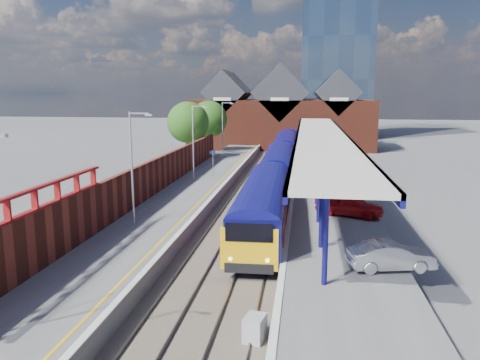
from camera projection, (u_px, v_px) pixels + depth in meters
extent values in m
plane|color=#5B5B5E|center=(268.00, 176.00, 52.12)|extent=(240.00, 240.00, 0.00)
cube|color=#473D33|center=(259.00, 195.00, 42.38)|extent=(6.00, 76.00, 0.06)
cube|color=slate|center=(235.00, 193.00, 42.66)|extent=(0.07, 76.00, 0.14)
cube|color=slate|center=(250.00, 194.00, 42.47)|extent=(0.07, 76.00, 0.14)
cube|color=slate|center=(267.00, 194.00, 42.25)|extent=(0.07, 76.00, 0.14)
cube|color=slate|center=(283.00, 194.00, 42.06)|extent=(0.07, 76.00, 0.14)
cube|color=#565659|center=(199.00, 188.00, 43.04)|extent=(5.00, 76.00, 1.00)
cube|color=#565659|center=(326.00, 192.00, 41.48)|extent=(6.00, 76.00, 1.00)
cube|color=silver|center=(224.00, 183.00, 42.62)|extent=(0.30, 76.00, 0.05)
cube|color=silver|center=(294.00, 185.00, 41.77)|extent=(0.30, 76.00, 0.05)
cube|color=yellow|center=(218.00, 183.00, 42.71)|extent=(0.14, 76.00, 0.01)
cube|color=#0D0D5E|center=(264.00, 206.00, 30.22)|extent=(3.09, 16.05, 2.50)
cube|color=#0D0D5E|center=(264.00, 187.00, 29.99)|extent=(3.09, 16.05, 0.60)
cube|color=#0D0D5E|center=(279.00, 167.00, 46.39)|extent=(3.09, 16.05, 2.50)
cube|color=#0D0D5E|center=(279.00, 154.00, 46.16)|extent=(3.09, 16.05, 0.60)
cube|color=#0D0D5E|center=(286.00, 148.00, 62.55)|extent=(3.09, 16.05, 2.50)
cube|color=#0D0D5E|center=(286.00, 139.00, 62.32)|extent=(3.09, 16.05, 0.60)
cube|color=#0D0D5E|center=(290.00, 137.00, 78.72)|extent=(3.09, 16.05, 2.50)
cube|color=#0D0D5E|center=(290.00, 129.00, 78.49)|extent=(3.09, 16.05, 0.60)
cube|color=black|center=(271.00, 152.00, 54.58)|extent=(0.04, 60.54, 0.70)
cube|color=orange|center=(270.00, 159.00, 54.73)|extent=(0.03, 55.27, 0.30)
cube|color=#B9140C|center=(270.00, 161.00, 54.77)|extent=(0.03, 55.27, 0.30)
cube|color=#F2B20C|center=(249.00, 249.00, 22.55)|extent=(2.83, 0.35, 2.10)
cube|color=black|center=(249.00, 232.00, 22.30)|extent=(2.30, 0.20, 0.90)
cube|color=black|center=(254.00, 260.00, 25.06)|extent=(2.00, 2.40, 0.60)
cube|color=black|center=(291.00, 143.00, 84.46)|extent=(2.00, 2.40, 0.60)
cylinder|color=#110F5A|center=(326.00, 237.00, 19.71)|extent=(0.24, 0.24, 4.20)
cylinder|color=#110F5A|center=(322.00, 209.00, 24.58)|extent=(0.24, 0.24, 4.20)
cylinder|color=#110F5A|center=(319.00, 190.00, 29.45)|extent=(0.24, 0.24, 4.20)
cylinder|color=#110F5A|center=(317.00, 176.00, 34.32)|extent=(0.24, 0.24, 4.20)
cylinder|color=#110F5A|center=(316.00, 166.00, 39.19)|extent=(0.24, 0.24, 4.20)
cylinder|color=#110F5A|center=(315.00, 158.00, 44.06)|extent=(0.24, 0.24, 4.20)
cylinder|color=#110F5A|center=(314.00, 151.00, 48.93)|extent=(0.24, 0.24, 4.20)
cylinder|color=#110F5A|center=(313.00, 146.00, 53.80)|extent=(0.24, 0.24, 4.20)
cylinder|color=#110F5A|center=(313.00, 142.00, 58.66)|extent=(0.24, 0.24, 4.20)
cylinder|color=#110F5A|center=(312.00, 138.00, 63.53)|extent=(0.24, 0.24, 4.20)
cube|color=beige|center=(321.00, 135.00, 42.60)|extent=(4.50, 52.00, 0.25)
cube|color=#110F5A|center=(298.00, 136.00, 42.92)|extent=(0.20, 52.00, 0.55)
cube|color=#110F5A|center=(345.00, 137.00, 42.34)|extent=(0.20, 52.00, 0.55)
cube|color=#A5A8AA|center=(0.00, 136.00, 14.41)|extent=(0.45, 0.18, 0.12)
cylinder|color=#A5A8AA|center=(132.00, 169.00, 28.81)|extent=(0.12, 0.12, 7.00)
cube|color=#A5A8AA|center=(139.00, 113.00, 28.11)|extent=(1.20, 0.08, 0.08)
cube|color=#A5A8AA|center=(149.00, 115.00, 28.04)|extent=(0.45, 0.18, 0.12)
cylinder|color=#A5A8AA|center=(193.00, 142.00, 44.39)|extent=(0.12, 0.12, 7.00)
cube|color=#A5A8AA|center=(199.00, 106.00, 43.69)|extent=(1.20, 0.08, 0.08)
cube|color=#A5A8AA|center=(205.00, 107.00, 43.62)|extent=(0.45, 0.18, 0.12)
cylinder|color=#A5A8AA|center=(222.00, 130.00, 59.97)|extent=(0.12, 0.12, 7.00)
cube|color=#A5A8AA|center=(227.00, 103.00, 59.27)|extent=(1.20, 0.08, 0.08)
cube|color=#A5A8AA|center=(232.00, 104.00, 59.20)|extent=(0.45, 0.18, 0.12)
cylinder|color=#A5A8AA|center=(213.00, 163.00, 46.54)|extent=(0.08, 0.08, 2.50)
cube|color=#0C194C|center=(213.00, 153.00, 46.35)|extent=(0.55, 0.06, 0.35)
cube|color=maroon|center=(150.00, 179.00, 37.20)|extent=(0.35, 50.00, 2.80)
cube|color=maroon|center=(21.00, 194.00, 20.21)|extent=(0.30, 15.00, 0.12)
cube|color=maroon|center=(23.00, 215.00, 20.38)|extent=(0.30, 15.00, 0.12)
cube|color=maroon|center=(7.00, 211.00, 19.33)|extent=(0.30, 0.12, 1.00)
cube|color=maroon|center=(35.00, 200.00, 21.27)|extent=(0.30, 0.12, 1.00)
cube|color=maroon|center=(57.00, 191.00, 23.22)|extent=(0.30, 0.12, 1.00)
cube|color=maroon|center=(77.00, 184.00, 25.17)|extent=(0.30, 0.12, 1.00)
cube|color=maroon|center=(93.00, 177.00, 27.12)|extent=(0.30, 0.12, 1.00)
cube|color=maroon|center=(281.00, 124.00, 78.65)|extent=(30.00, 12.00, 8.00)
cube|color=#232328|center=(228.00, 93.00, 78.93)|extent=(7.13, 12.00, 7.13)
cube|color=#232328|center=(282.00, 93.00, 77.70)|extent=(9.16, 12.00, 9.16)
cube|color=#232328|center=(337.00, 93.00, 76.48)|extent=(7.13, 12.00, 7.13)
cube|color=beige|center=(222.00, 99.00, 73.22)|extent=(2.80, 0.15, 0.50)
cube|color=beige|center=(280.00, 99.00, 72.00)|extent=(2.80, 0.15, 0.50)
cube|color=beige|center=(339.00, 99.00, 70.77)|extent=(2.80, 0.15, 0.50)
cube|color=slate|center=(337.00, 39.00, 95.80)|extent=(14.00, 14.00, 40.00)
cylinder|color=#382314|center=(189.00, 150.00, 59.02)|extent=(0.44, 0.44, 4.00)
sphere|color=#245015|center=(188.00, 122.00, 58.38)|extent=(5.20, 5.20, 5.20)
sphere|color=#245015|center=(194.00, 128.00, 57.92)|extent=(3.20, 3.20, 3.20)
cylinder|color=#382314|center=(209.00, 144.00, 66.68)|extent=(0.44, 0.44, 4.00)
sphere|color=#245015|center=(209.00, 119.00, 66.04)|extent=(5.20, 5.20, 5.20)
sphere|color=#245015|center=(214.00, 124.00, 65.57)|extent=(3.20, 3.20, 3.20)
imported|color=#AA0E10|center=(350.00, 204.00, 31.28)|extent=(4.81, 3.27, 1.52)
imported|color=#ABACB0|center=(391.00, 256.00, 21.69)|extent=(4.15, 2.21, 1.30)
imported|color=black|center=(341.00, 187.00, 38.15)|extent=(4.25, 2.89, 1.14)
imported|color=navy|center=(336.00, 170.00, 46.44)|extent=(4.57, 2.59, 1.20)
cube|color=#A4A6A9|center=(255.00, 329.00, 17.30)|extent=(0.88, 1.03, 1.00)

